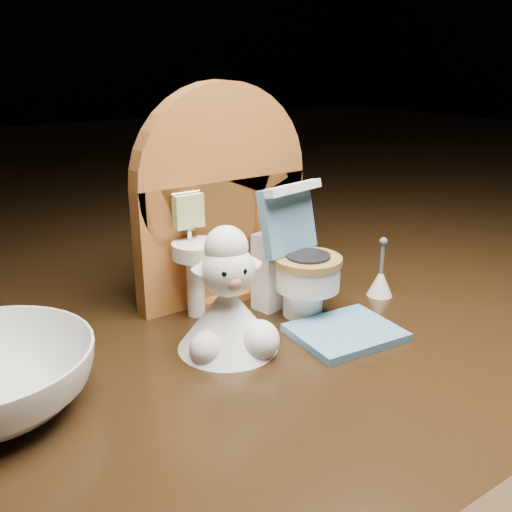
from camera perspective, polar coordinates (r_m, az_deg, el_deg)
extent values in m
cube|color=#302110|center=(0.40, 2.05, -13.63)|extent=(2.50, 2.50, 0.10)
cube|color=#A96029|center=(0.40, -3.33, 1.73)|extent=(0.13, 0.02, 0.09)
cylinder|color=#A96029|center=(0.39, -3.45, 7.70)|extent=(0.13, 0.02, 0.13)
cube|color=#A96029|center=(0.42, -3.22, -3.56)|extent=(0.05, 0.04, 0.01)
cylinder|color=white|center=(0.38, -6.06, -2.83)|extent=(0.01, 0.01, 0.04)
cylinder|color=white|center=(0.37, -5.97, 0.61)|extent=(0.03, 0.03, 0.01)
cylinder|color=silver|center=(0.37, -6.69, 2.42)|extent=(0.00, 0.00, 0.01)
cube|color=#BCC473|center=(0.37, -6.78, 4.48)|extent=(0.02, 0.01, 0.02)
cube|color=#A96029|center=(0.41, 1.64, 3.44)|extent=(0.02, 0.01, 0.02)
cylinder|color=beige|center=(0.41, 2.13, 2.45)|extent=(0.02, 0.02, 0.02)
cylinder|color=white|center=(0.39, 4.72, -4.45)|extent=(0.03, 0.03, 0.02)
cylinder|color=white|center=(0.38, 5.18, -1.95)|extent=(0.04, 0.04, 0.02)
cylinder|color=olive|center=(0.37, 5.23, -0.44)|extent=(0.04, 0.04, 0.00)
cube|color=white|center=(0.39, 2.18, -1.26)|extent=(0.04, 0.02, 0.05)
cube|color=#5287AC|center=(0.38, 3.19, 3.67)|extent=(0.05, 0.02, 0.05)
cube|color=white|center=(0.37, 3.77, 6.79)|extent=(0.05, 0.02, 0.01)
cylinder|color=#95D12F|center=(0.39, 3.24, 3.72)|extent=(0.01, 0.01, 0.01)
cube|color=#5287AC|center=(0.36, 8.92, -7.55)|extent=(0.07, 0.06, 0.00)
cone|color=white|center=(0.42, 12.33, -2.56)|extent=(0.02, 0.02, 0.02)
cylinder|color=#59595B|center=(0.42, 12.51, -0.20)|extent=(0.00, 0.00, 0.02)
sphere|color=#59595B|center=(0.41, 12.64, 1.43)|extent=(0.01, 0.01, 0.01)
cone|color=white|center=(0.34, -2.86, -6.06)|extent=(0.06, 0.06, 0.04)
sphere|color=white|center=(0.33, 0.30, -8.40)|extent=(0.02, 0.02, 0.02)
sphere|color=white|center=(0.33, -4.93, -9.18)|extent=(0.02, 0.02, 0.02)
sphere|color=white|center=(0.33, -2.85, -1.40)|extent=(0.03, 0.03, 0.03)
sphere|color=tan|center=(0.32, -2.27, -2.59)|extent=(0.01, 0.01, 0.01)
sphere|color=white|center=(0.32, -2.99, 0.88)|extent=(0.03, 0.03, 0.03)
cone|color=white|center=(0.32, -5.36, -0.91)|extent=(0.02, 0.01, 0.01)
cone|color=white|center=(0.33, -0.62, -0.35)|extent=(0.02, 0.01, 0.01)
sphere|color=black|center=(0.31, -3.18, -1.78)|extent=(0.00, 0.00, 0.00)
sphere|color=black|center=(0.31, -1.24, -1.54)|extent=(0.00, 0.00, 0.00)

